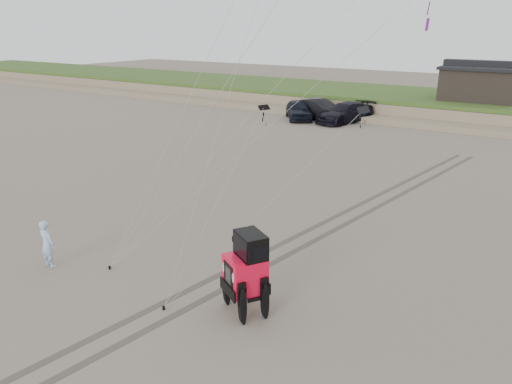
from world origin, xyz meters
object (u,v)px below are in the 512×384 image
cabin (481,82)px  truck_c (345,113)px  truck_a (299,110)px  truck_b (319,109)px  man (47,244)px  jeep (245,281)px

cabin → truck_c: size_ratio=1.10×
truck_a → truck_b: bearing=-6.4°
cabin → truck_a: (-13.15, -8.59, -2.39)m
truck_a → man: 30.40m
man → cabin: bearing=-100.5°
jeep → truck_c: bearing=139.4°
cabin → truck_a: size_ratio=1.29×
truck_b → man: truck_b is taller
truck_b → truck_c: bearing=-80.8°
cabin → man: 38.93m
truck_a → truck_c: size_ratio=0.85×
cabin → jeep: cabin is taller
truck_b → man: bearing=-159.8°
truck_a → man: size_ratio=2.90×
truck_c → jeep: jeep is taller
truck_a → jeep: size_ratio=0.94×
truck_c → man: size_ratio=3.40×
truck_b → man: (4.98, -30.56, -0.04)m
cabin → jeep: (0.68, -36.88, -2.26)m
truck_c → man: bearing=-68.3°
truck_b → truck_c: truck_b is taller
cabin → truck_b: bearing=-146.4°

